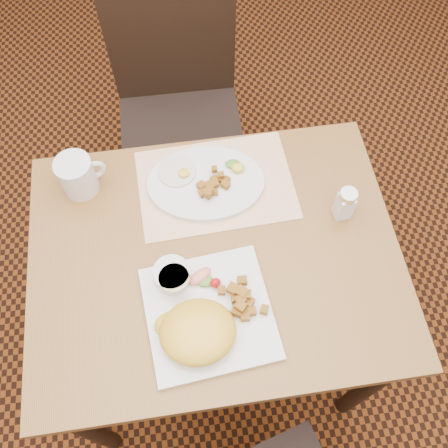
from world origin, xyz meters
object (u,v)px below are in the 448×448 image
at_px(table, 216,272).
at_px(plate_square, 209,313).
at_px(chair_far, 178,100).
at_px(coffee_mug, 78,175).
at_px(plate_oval, 206,183).
at_px(salt_shaker, 345,204).

distance_m(table, plate_square, 0.19).
height_order(chair_far, coffee_mug, chair_far).
xyz_separation_m(chair_far, plate_square, (0.00, -0.85, 0.22)).
bearing_deg(plate_square, coffee_mug, 125.68).
relative_size(plate_square, plate_oval, 0.92).
bearing_deg(plate_square, plate_oval, 83.80).
xyz_separation_m(table, salt_shaker, (0.33, 0.07, 0.16)).
relative_size(chair_far, salt_shaker, 9.70).
relative_size(chair_far, coffee_mug, 7.94).
height_order(table, plate_oval, plate_oval).
bearing_deg(chair_far, plate_oval, 95.59).
distance_m(chair_far, plate_square, 0.87).
distance_m(plate_oval, salt_shaker, 0.36).
bearing_deg(plate_square, salt_shaker, 30.34).
bearing_deg(coffee_mug, plate_oval, -7.59).
xyz_separation_m(chair_far, coffee_mug, (-0.28, -0.45, 0.26)).
height_order(chair_far, plate_oval, chair_far).
bearing_deg(plate_oval, chair_far, 94.63).
xyz_separation_m(chair_far, plate_oval, (0.04, -0.50, 0.22)).
relative_size(table, salt_shaker, 9.00).
height_order(plate_square, coffee_mug, coffee_mug).
distance_m(plate_square, salt_shaker, 0.42).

